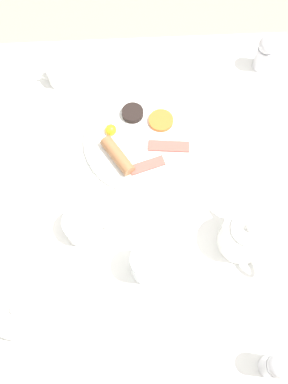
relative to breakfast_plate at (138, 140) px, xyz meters
name	(u,v)px	position (x,y,z in m)	size (l,w,h in m)	color
ground_plane	(144,263)	(-0.01, 0.15, -0.73)	(8.00, 8.00, 0.00)	gray
table	(144,206)	(-0.01, 0.15, -0.09)	(0.86, 0.96, 0.72)	white
breakfast_plate	(138,140)	(0.00, 0.00, 0.00)	(0.29, 0.29, 0.04)	white
teapot_near	(245,236)	(-0.23, 0.28, 0.04)	(0.11, 0.19, 0.12)	white
teapot_far	(22,314)	(0.26, 0.42, 0.04)	(0.19, 0.11, 0.12)	white
teacup_with_saucer_left	(84,227)	(0.13, 0.23, 0.02)	(0.15, 0.15, 0.07)	white
water_glass_tall	(146,264)	(0.00, 0.33, 0.04)	(0.08, 0.08, 0.09)	white
creamer_jug	(59,75)	(0.20, -0.20, 0.02)	(0.08, 0.06, 0.05)	white
pepper_grinder	(276,366)	(-0.25, 0.55, 0.05)	(0.05, 0.05, 0.11)	#BCBCC1
salt_grinder	(265,52)	(-0.35, -0.22, 0.05)	(0.05, 0.05, 0.11)	#BCBCC1
fork_by_plate	(222,92)	(-0.23, -0.14, -0.01)	(0.10, 0.14, 0.00)	silver
knife_by_plate	(24,163)	(0.29, 0.05, -0.01)	(0.18, 0.14, 0.00)	silver
spoon_for_tea	(262,147)	(-0.32, 0.03, -0.01)	(0.14, 0.10, 0.00)	silver
fork_spare	(184,351)	(-0.07, 0.51, -0.01)	(0.09, 0.16, 0.00)	silver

